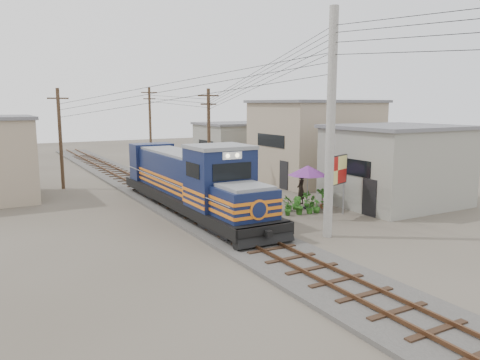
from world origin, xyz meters
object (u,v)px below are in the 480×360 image
market_umbrella (308,171)px  locomotive (191,182)px  vendor (301,189)px  billboard (337,172)px

market_umbrella → locomotive: bearing=159.2°
locomotive → vendor: locomotive is taller
locomotive → vendor: bearing=-11.4°
locomotive → market_umbrella: locomotive is taller
billboard → market_umbrella: (-0.09, 2.36, -0.22)m
locomotive → billboard: locomotive is taller
vendor → locomotive: bearing=-44.1°
billboard → market_umbrella: size_ratio=1.21×
vendor → billboard: bearing=53.6°
locomotive → billboard: 7.88m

